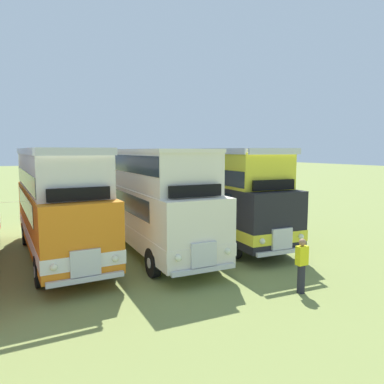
{
  "coord_description": "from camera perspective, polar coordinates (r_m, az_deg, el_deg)",
  "views": [
    {
      "loc": [
        3.88,
        -15.58,
        4.44
      ],
      "look_at": [
        11.98,
        0.44,
        2.38
      ],
      "focal_mm": 34.16,
      "sensor_mm": 36.0,
      "label": 1
    }
  ],
  "objects": [
    {
      "name": "bus_sixth_in_row",
      "position": [
        16.04,
        -20.1,
        -1.33
      ],
      "size": [
        2.78,
        9.78,
        4.52
      ],
      "color": "orange",
      "rests_on": "ground"
    },
    {
      "name": "bus_seventh_in_row",
      "position": [
        17.0,
        -7.34,
        -0.14
      ],
      "size": [
        2.78,
        11.65,
        4.49
      ],
      "color": "silver",
      "rests_on": "ground"
    },
    {
      "name": "bus_eighth_in_row",
      "position": [
        18.29,
        4.37,
        -0.02
      ],
      "size": [
        3.04,
        9.96,
        4.52
      ],
      "color": "black",
      "rests_on": "ground"
    },
    {
      "name": "marshal_person",
      "position": [
        12.04,
        16.74,
        -10.9
      ],
      "size": [
        0.36,
        0.24,
        1.73
      ],
      "color": "#23232D",
      "rests_on": "ground"
    }
  ]
}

